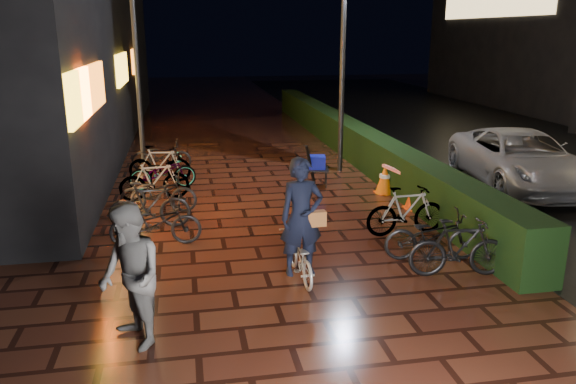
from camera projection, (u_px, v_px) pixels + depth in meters
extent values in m
plane|color=#381911|center=(293.00, 257.00, 9.50)|extent=(80.00, 80.00, 0.00)
cube|color=black|center=(572.00, 167.00, 15.80)|extent=(11.00, 60.00, 0.01)
cube|color=black|center=(348.00, 137.00, 17.50)|extent=(0.70, 20.00, 1.00)
imported|color=slate|center=(131.00, 277.00, 6.60)|extent=(0.99, 1.07, 1.77)
imported|color=#A5A4A9|center=(521.00, 159.00, 13.72)|extent=(2.84, 5.07, 1.34)
cube|color=yellow|center=(79.00, 96.00, 9.60)|extent=(0.08, 2.00, 0.90)
cube|color=orange|center=(92.00, 88.00, 11.01)|extent=(0.08, 3.00, 0.90)
cube|color=yellow|center=(122.00, 69.00, 16.69)|extent=(0.08, 2.80, 0.90)
cube|color=orange|center=(135.00, 61.00, 21.41)|extent=(0.08, 2.20, 0.90)
cube|color=#FFD88C|center=(492.00, 3.00, 27.49)|extent=(0.06, 10.00, 1.30)
cylinder|color=black|center=(342.00, 75.00, 14.67)|extent=(0.17, 0.17, 5.15)
cylinder|color=black|center=(138.00, 76.00, 15.67)|extent=(0.17, 0.17, 4.97)
imported|color=silver|center=(299.00, 257.00, 8.58)|extent=(0.54, 1.36, 0.70)
imported|color=black|center=(301.00, 217.00, 8.30)|extent=(0.68, 0.47, 1.80)
cube|color=#9A582A|center=(315.00, 219.00, 8.34)|extent=(0.32, 0.15, 0.23)
cone|color=#D93E0B|center=(415.00, 193.00, 11.99)|extent=(0.43, 0.43, 0.69)
cone|color=orange|center=(385.00, 179.00, 13.14)|extent=(0.43, 0.43, 0.69)
cube|color=#F2500C|center=(414.00, 208.00, 12.08)|extent=(0.43, 0.43, 0.03)
cube|color=#FF590D|center=(384.00, 192.00, 13.24)|extent=(0.43, 0.43, 0.03)
cube|color=#F80E37|center=(400.00, 172.00, 12.48)|extent=(0.33, 1.47, 0.07)
cube|color=black|center=(316.00, 169.00, 13.75)|extent=(0.66, 0.58, 0.04)
cylinder|color=black|center=(307.00, 180.00, 13.63)|extent=(0.04, 0.04, 0.40)
cylinder|color=black|center=(326.00, 180.00, 13.62)|extent=(0.04, 0.04, 0.40)
cylinder|color=black|center=(307.00, 176.00, 13.99)|extent=(0.04, 0.04, 0.40)
cylinder|color=black|center=(325.00, 176.00, 13.99)|extent=(0.04, 0.04, 0.40)
cube|color=#0D16B4|center=(317.00, 162.00, 13.70)|extent=(0.48, 0.43, 0.32)
cylinder|color=black|center=(310.00, 164.00, 13.56)|extent=(0.35, 0.36, 1.02)
imported|color=black|center=(160.00, 164.00, 14.11)|extent=(1.60, 0.64, 0.93)
imported|color=black|center=(150.00, 205.00, 10.75)|extent=(1.56, 0.48, 0.93)
imported|color=black|center=(158.00, 193.00, 11.73)|extent=(1.66, 0.78, 0.84)
imported|color=black|center=(154.00, 180.00, 12.56)|extent=(1.60, 0.64, 0.93)
imported|color=black|center=(156.00, 223.00, 9.90)|extent=(1.61, 0.57, 0.84)
imported|color=black|center=(161.00, 156.00, 15.25)|extent=(1.63, 0.66, 0.84)
imported|color=black|center=(162.00, 172.00, 13.48)|extent=(1.67, 0.82, 0.84)
imported|color=black|center=(459.00, 248.00, 8.62)|extent=(1.60, 0.64, 0.93)
imported|color=black|center=(433.00, 236.00, 9.27)|extent=(1.67, 0.80, 0.84)
imported|color=black|center=(406.00, 211.00, 10.41)|extent=(1.57, 0.52, 0.93)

